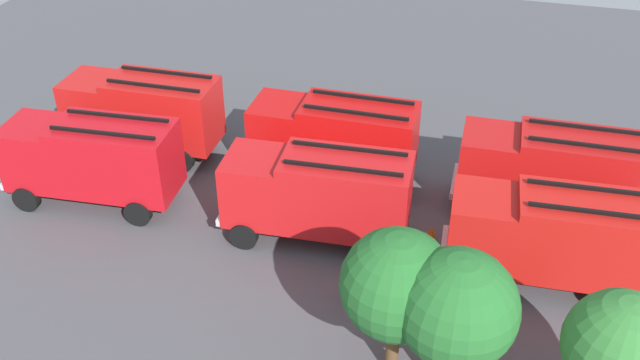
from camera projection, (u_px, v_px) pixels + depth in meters
name	position (u px, v px, depth m)	size (l,w,h in m)	color
ground_plane	(320.00, 208.00, 29.61)	(55.22, 55.22, 0.00)	#4C4C51
fire_truck_0	(551.00, 169.00, 28.14)	(7.23, 2.82, 3.88)	red
fire_truck_1	(334.00, 136.00, 30.23)	(7.21, 2.78, 3.88)	red
fire_truck_2	(143.00, 110.00, 32.20)	(7.23, 2.83, 3.88)	red
fire_truck_3	(553.00, 235.00, 24.66)	(7.31, 3.04, 3.88)	red
fire_truck_4	(318.00, 192.00, 26.80)	(7.31, 3.05, 3.88)	red
fire_truck_5	(93.00, 157.00, 28.85)	(7.34, 3.13, 3.88)	red
firefighter_0	(351.00, 280.00, 24.50)	(0.43, 0.28, 1.71)	black
firefighter_1	(575.00, 161.00, 30.86)	(0.28, 0.44, 1.70)	black
firefighter_2	(67.00, 147.00, 31.80)	(0.48, 0.37, 1.72)	black
firefighter_3	(107.00, 104.00, 35.15)	(0.45, 0.29, 1.76)	black
tree_0	(621.00, 348.00, 18.88)	(3.14, 3.14, 4.87)	brown
tree_1	(457.00, 309.00, 19.63)	(3.46, 3.46, 5.36)	brown
tree_2	(397.00, 285.00, 20.51)	(3.40, 3.40, 5.27)	brown
traffic_cone_0	(477.00, 164.00, 31.85)	(0.41, 0.41, 0.58)	#F2600C
traffic_cone_1	(431.00, 233.00, 27.65)	(0.47, 0.47, 0.68)	#F2600C
traffic_cone_2	(430.00, 259.00, 26.38)	(0.46, 0.46, 0.66)	#F2600C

